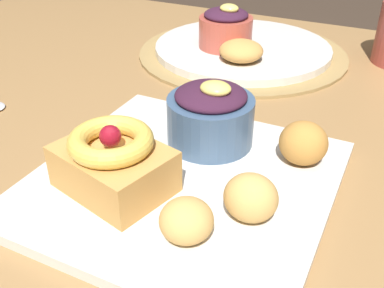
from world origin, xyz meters
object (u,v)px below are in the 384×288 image
at_px(fritter_front, 303,143).
at_px(back_plate, 242,48).
at_px(cake_slice, 113,162).
at_px(back_pastry, 241,51).
at_px(back_ramekin, 226,28).
at_px(front_plate, 183,182).
at_px(berry_ramekin, 211,115).
at_px(fritter_back, 186,220).
at_px(fritter_middle, 251,198).

bearing_deg(fritter_front, back_plate, 121.13).
bearing_deg(fritter_front, cake_slice, -140.48).
bearing_deg(fritter_front, back_pastry, 124.23).
distance_m(back_plate, back_ramekin, 0.05).
height_order(cake_slice, back_pastry, cake_slice).
distance_m(back_plate, back_pastry, 0.08).
relative_size(front_plate, fritter_front, 5.68).
relative_size(berry_ramekin, fritter_back, 2.07).
bearing_deg(front_plate, fritter_front, 39.25).
bearing_deg(fritter_front, back_ramekin, 126.16).
bearing_deg(back_pastry, fritter_back, -75.56).
relative_size(fritter_middle, back_ramekin, 0.55).
xyz_separation_m(cake_slice, back_ramekin, (-0.05, 0.40, 0.01)).
xyz_separation_m(berry_ramekin, fritter_front, (0.10, 0.01, -0.01)).
bearing_deg(fritter_front, fritter_back, -110.19).
distance_m(cake_slice, back_plate, 0.42).
relative_size(front_plate, fritter_back, 6.19).
relative_size(cake_slice, back_pastry, 1.77).
xyz_separation_m(cake_slice, fritter_front, (0.15, 0.12, -0.01)).
height_order(berry_ramekin, fritter_back, berry_ramekin).
relative_size(fritter_front, fritter_middle, 1.04).
relative_size(front_plate, back_ramekin, 3.25).
relative_size(cake_slice, back_ramekin, 1.36).
bearing_deg(front_plate, cake_slice, -139.97).
distance_m(fritter_back, back_pastry, 0.39).
bearing_deg(fritter_back, front_plate, 119.10).
bearing_deg(fritter_back, back_plate, 105.24).
height_order(fritter_back, back_ramekin, back_ramekin).
distance_m(fritter_back, back_ramekin, 0.45).
relative_size(fritter_front, back_plate, 0.17).
bearing_deg(fritter_front, berry_ramekin, -176.83).
bearing_deg(front_plate, back_plate, 102.23).
bearing_deg(berry_ramekin, front_plate, -86.80).
bearing_deg(back_plate, fritter_front, -58.87).
height_order(front_plate, back_pastry, back_pastry).
distance_m(fritter_back, back_plate, 0.47).
distance_m(berry_ramekin, fritter_middle, 0.13).
bearing_deg(cake_slice, back_plate, 94.17).
bearing_deg(back_ramekin, back_pastry, -45.82).
bearing_deg(back_ramekin, fritter_front, -53.84).
xyz_separation_m(cake_slice, back_pastry, (-0.01, 0.35, -0.01)).
bearing_deg(cake_slice, front_plate, 40.03).
bearing_deg(back_ramekin, fritter_back, -71.39).
height_order(berry_ramekin, back_ramekin, back_ramekin).
xyz_separation_m(front_plate, fritter_middle, (0.08, -0.03, 0.03)).
bearing_deg(back_ramekin, front_plate, -73.79).
relative_size(cake_slice, berry_ramekin, 1.26).
distance_m(front_plate, back_plate, 0.38).
height_order(fritter_front, back_ramekin, back_ramekin).
bearing_deg(back_ramekin, back_plate, 45.74).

